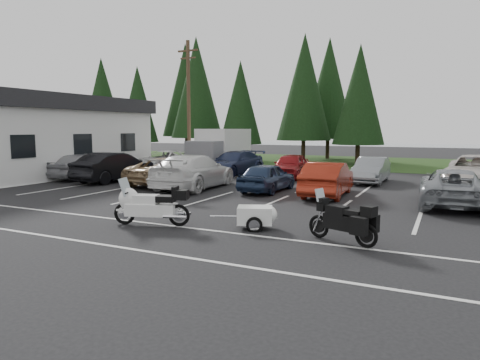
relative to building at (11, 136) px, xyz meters
name	(u,v)px	position (x,y,z in m)	size (l,w,h in m)	color
ground	(243,208)	(18.00, -4.00, -2.45)	(120.00, 120.00, 0.00)	black
grass_strip	(362,163)	(18.00, 20.00, -2.45)	(80.00, 16.00, 0.01)	#1E3510
lake_water	(428,149)	(22.00, 51.00, -2.45)	(70.00, 50.00, 0.02)	gray
building	(11,136)	(0.00, 0.00, 0.00)	(10.60, 15.60, 4.90)	white
utility_pole	(189,103)	(8.00, 8.00, 2.25)	(1.60, 0.26, 9.00)	#473321
box_truck	(217,150)	(10.00, 8.50, -1.00)	(2.40, 5.60, 2.90)	silver
stall_markings	(264,200)	(18.00, -2.00, -2.45)	(32.00, 16.00, 0.01)	silver
conifer_0	(102,99)	(-10.00, 18.50, 3.78)	(4.58, 4.58, 10.66)	#332316
conifer_1	(138,104)	(-4.00, 17.20, 2.94)	(3.96, 3.96, 9.22)	#332316
conifer_2	(197,88)	(2.00, 18.80, 4.50)	(5.10, 5.10, 11.89)	#332316
conifer_3	(240,103)	(7.50, 17.40, 2.82)	(3.87, 3.87, 9.02)	#332316
conifer_4	(304,87)	(13.00, 18.90, 4.08)	(4.80, 4.80, 11.17)	#332316
conifer_5	(359,95)	(18.00, 17.60, 3.18)	(4.14, 4.14, 9.63)	#332316
conifer_back_a	(186,90)	(-2.00, 23.00, 4.74)	(5.28, 5.28, 12.30)	#332316
conifer_back_b	(329,88)	(14.00, 23.50, 4.32)	(4.97, 4.97, 11.58)	#332316
car_near_0	(85,165)	(5.54, 0.57, -1.67)	(1.83, 4.56, 1.55)	#A3A3A8
car_near_1	(114,167)	(8.08, 0.24, -1.64)	(1.71, 4.90, 1.61)	black
car_near_2	(171,171)	(11.77, 0.36, -1.74)	(2.36, 5.11, 1.42)	#A0835D
car_near_3	(194,172)	(13.57, -0.29, -1.62)	(2.34, 5.75, 1.67)	silver
car_near_4	(267,177)	(17.15, 0.37, -1.78)	(1.58, 3.92, 1.34)	#1C2C48
car_near_5	(328,179)	(20.00, 0.30, -1.71)	(1.56, 4.47, 1.47)	maroon
car_near_6	(454,187)	(24.89, -0.05, -1.75)	(2.32, 5.04, 1.40)	gray
car_far_0	(165,161)	(7.09, 6.32, -1.75)	(2.32, 5.04, 1.40)	silver
car_far_1	(234,163)	(12.42, 6.34, -1.71)	(2.08, 5.11, 1.48)	#19223F
car_far_2	(291,166)	(16.29, 6.10, -1.72)	(1.71, 4.26, 1.45)	maroon
car_far_3	(371,170)	(20.95, 5.85, -1.76)	(1.45, 4.16, 1.37)	gray
car_far_4	(476,172)	(25.89, 5.57, -1.63)	(2.71, 5.87, 1.63)	beige
touring_motorcycle	(151,202)	(16.72, -7.69, -1.73)	(2.61, 0.80, 1.45)	white
cargo_trailer	(255,218)	(19.70, -6.76, -2.12)	(1.45, 0.81, 0.67)	white
adventure_motorcycle	(342,217)	(22.29, -7.17, -1.77)	(2.22, 0.77, 1.35)	black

